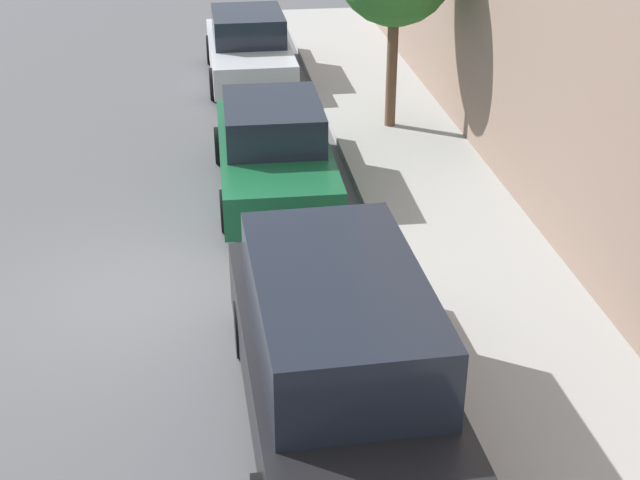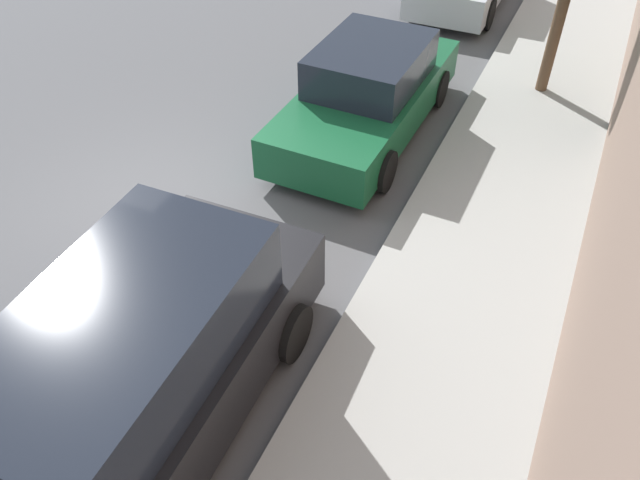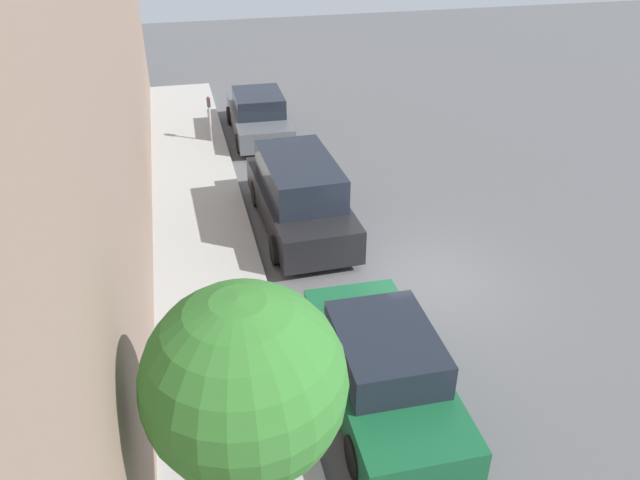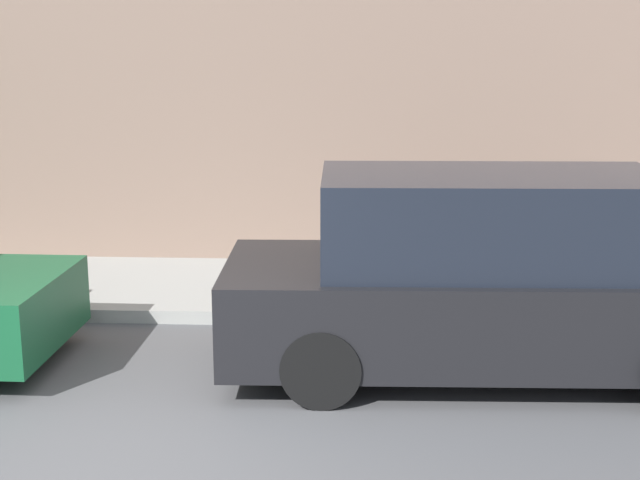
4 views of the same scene
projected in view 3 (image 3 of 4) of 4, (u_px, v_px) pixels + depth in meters
name	position (u px, v px, depth m)	size (l,w,h in m)	color
ground_plane	(424.00, 279.00, 14.12)	(60.00, 60.00, 0.00)	#515154
sidewalk	(214.00, 306.00, 13.13)	(2.45, 32.00, 0.15)	#9E9E99
building_facade	(35.00, 8.00, 9.60)	(2.00, 32.00, 12.28)	#846B5B
parked_sedan_nearest	(259.00, 116.00, 21.45)	(1.92, 4.54, 1.54)	#4C5156
parked_minivan_second	(300.00, 196.00, 15.71)	(2.04, 4.95, 1.90)	black
parked_sedan_third	(383.00, 368.00, 10.53)	(1.92, 4.52, 1.54)	#14512D
parking_meter_near	(210.00, 114.00, 20.50)	(0.11, 0.15, 1.53)	#ADADB2
street_tree	(245.00, 384.00, 6.66)	(2.24, 2.24, 4.21)	brown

